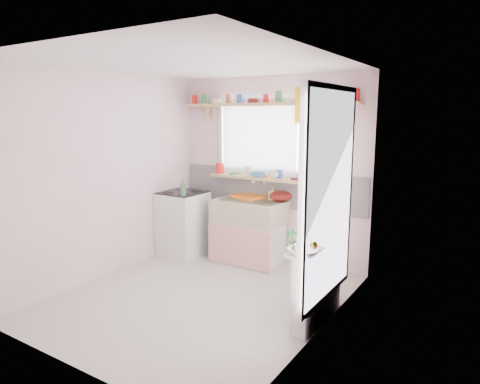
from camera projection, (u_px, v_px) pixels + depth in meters
The scene contains 19 objects.
room at pixel (290, 170), 4.85m from camera, with size 3.20×3.20×3.20m.
sink_unit at pixel (249, 231), 5.81m from camera, with size 0.95×0.65×1.11m.
cooker at pixel (183, 223), 6.10m from camera, with size 0.58×0.58×0.93m.
radiator_ledge at pixel (318, 281), 4.14m from camera, with size 0.22×0.95×0.78m.
windowsill at pixel (256, 178), 5.83m from camera, with size 1.40×0.22×0.04m, color tan.
pine_shelf at pixel (266, 104), 5.57m from camera, with size 2.52×0.24×0.04m, color tan.
shelf_crockery at pixel (265, 99), 5.57m from camera, with size 2.47×0.11×0.12m.
sill_crockery at pixel (253, 172), 5.85m from camera, with size 1.35×0.11×0.12m.
dish_tray at pixel (248, 196), 5.93m from camera, with size 0.41×0.31×0.04m, color orange.
colander at pixel (281, 196), 5.69m from camera, with size 0.31×0.31×0.14m, color #5F1110.
jade_plant at pixel (327, 209), 4.41m from camera, with size 0.45×0.39×0.50m, color #2D7131.
fruit_bowl at pixel (305, 252), 3.72m from camera, with size 0.29×0.29×0.07m, color white.
herb_pot at pixel (293, 241), 3.77m from camera, with size 0.12×0.08×0.23m, color #26612B.
soap_bottle_sink at pixel (273, 193), 5.76m from camera, with size 0.08×0.08×0.18m, color #DAEB68.
sill_cup at pixel (274, 175), 5.63m from camera, with size 0.12×0.12×0.10m, color beige.
sill_bowl at pixel (258, 175), 5.74m from camera, with size 0.20×0.20×0.06m, color teal.
shelf_vase at pixel (332, 96), 5.14m from camera, with size 0.14×0.14×0.15m, color #B86C38.
cooker_bottle at pixel (183, 188), 5.71m from camera, with size 0.09×0.09×0.22m, color #387142.
fruit at pixel (306, 245), 3.71m from camera, with size 0.20×0.14×0.10m.
Camera 1 is at (2.76, -3.51, 1.98)m, focal length 32.00 mm.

